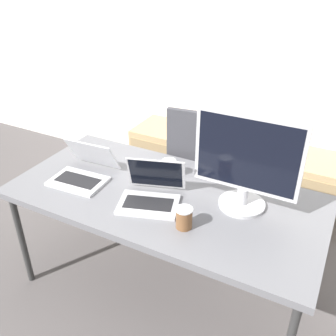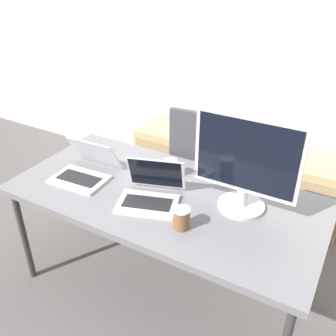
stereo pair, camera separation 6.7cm
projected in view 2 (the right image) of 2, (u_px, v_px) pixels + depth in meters
name	position (u px, v px, depth m)	size (l,w,h in m)	color
ground_plane	(165.00, 285.00, 2.52)	(14.00, 14.00, 0.00)	#514C4C
wall_back	(256.00, 46.00, 2.96)	(10.00, 0.05, 2.60)	silver
desk	(164.00, 200.00, 2.17)	(1.79, 0.87, 0.74)	slate
office_chair	(206.00, 185.00, 2.87)	(0.56, 0.58, 1.05)	#232326
cabinet_left	(172.00, 155.00, 3.54)	(0.55, 0.45, 0.55)	tan
cabinet_right	(309.00, 191.00, 3.00)	(0.55, 0.45, 0.55)	tan
laptop_left	(84.00, 170.00, 2.29)	(0.34, 0.36, 0.22)	silver
laptop_right	(150.00, 193.00, 2.06)	(0.38, 0.39, 0.23)	silver
monitor	(246.00, 164.00, 1.90)	(0.56, 0.25, 0.53)	#B7B7BC
coffee_cup_white	(170.00, 168.00, 2.29)	(0.09, 0.09, 0.11)	white
coffee_cup_brown	(182.00, 218.00, 1.86)	(0.09, 0.09, 0.11)	brown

